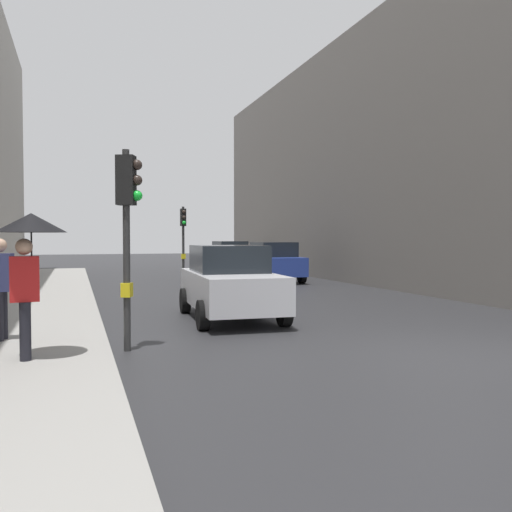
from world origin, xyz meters
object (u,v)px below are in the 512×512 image
object	(u,v)px
car_silver_hatchback	(230,282)
car_blue_van	(272,262)
traffic_light_far_median	(183,229)
pedestrian_with_umbrella	(29,245)
car_white_compact	(229,256)
traffic_light_near_right	(128,212)

from	to	relation	value
car_silver_hatchback	car_blue_van	distance (m)	11.06
traffic_light_far_median	pedestrian_with_umbrella	xyz separation A→B (m)	(-5.60, -17.17, -0.55)
traffic_light_far_median	pedestrian_with_umbrella	bearing A→B (deg)	-108.08
car_blue_van	car_silver_hatchback	bearing A→B (deg)	-115.70
traffic_light_far_median	car_blue_van	world-z (taller)	traffic_light_far_median
pedestrian_with_umbrella	car_white_compact	bearing A→B (deg)	67.01
traffic_light_far_median	car_silver_hatchback	world-z (taller)	traffic_light_far_median
traffic_light_far_median	car_silver_hatchback	bearing A→B (deg)	-96.27
car_white_compact	pedestrian_with_umbrella	xyz separation A→B (m)	(-9.15, -21.57, 0.96)
traffic_light_far_median	traffic_light_near_right	bearing A→B (deg)	-104.17
car_silver_hatchback	traffic_light_near_right	bearing A→B (deg)	-131.87
car_silver_hatchback	car_blue_van	size ratio (longest dim) A/B	1.02
traffic_light_near_right	car_blue_van	world-z (taller)	traffic_light_near_right
car_white_compact	car_blue_van	bearing A→B (deg)	-91.61
car_silver_hatchback	pedestrian_with_umbrella	world-z (taller)	pedestrian_with_umbrella
car_silver_hatchback	pedestrian_with_umbrella	xyz separation A→B (m)	(-4.14, -3.81, 0.96)
car_blue_van	pedestrian_with_umbrella	size ratio (longest dim) A/B	1.98
pedestrian_with_umbrella	traffic_light_far_median	bearing A→B (deg)	71.92
car_silver_hatchback	car_blue_van	world-z (taller)	same
car_white_compact	pedestrian_with_umbrella	world-z (taller)	pedestrian_with_umbrella
car_silver_hatchback	car_white_compact	size ratio (longest dim) A/B	1.01
car_silver_hatchback	pedestrian_with_umbrella	distance (m)	5.71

